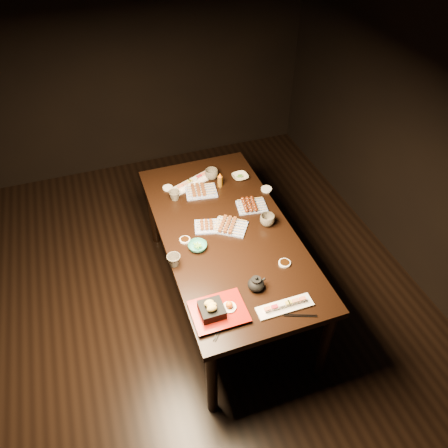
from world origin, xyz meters
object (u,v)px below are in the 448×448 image
Objects in this scene: sushi_platter_far at (192,181)px; edamame_bowl_green at (198,246)px; yakitori_plate_right at (230,225)px; teacup_far_right at (212,174)px; teacup_far_left at (175,195)px; condiment_bottle at (220,180)px; tempura_tray at (219,307)px; teapot at (256,283)px; sushi_platter_near at (285,305)px; teacup_mid_right at (267,220)px; yakitori_plate_center at (209,224)px; teacup_near_left at (174,261)px; edamame_bowl_cream at (240,177)px; yakitori_plate_left at (201,189)px; dining_table at (226,266)px.

sushi_platter_far is 0.72m from edamame_bowl_green.
yakitori_plate_right is 0.60m from teacup_far_right.
teacup_far_left is 0.38m from condiment_bottle.
yakitori_plate_right is 0.30m from edamame_bowl_green.
tempura_tray reaches higher than teacup_far_right.
tempura_tray is 0.29m from teapot.
sushi_platter_near is 0.73m from teacup_mid_right.
teacup_far_left is at bearing 91.39° from edamame_bowl_green.
yakitori_plate_center reaches higher than edamame_bowl_green.
yakitori_plate_center is at bearing 104.69° from sushi_platter_near.
teacup_near_left is at bearing -153.50° from edamame_bowl_green.
yakitori_plate_left is at bearing -168.64° from edamame_bowl_cream.
teacup_far_left reaches higher than yakitori_plate_center.
sushi_platter_far is 3.50× the size of teacup_mid_right.
sushi_platter_far is 1.27m from tempura_tray.
edamame_bowl_green is at bearing 26.50° from teacup_near_left.
yakitori_plate_right is 0.51m from teacup_near_left.
yakitori_plate_center is 1.65× the size of teapot.
sushi_platter_near is 3.26× the size of teacup_far_right.
sushi_platter_near is 1.36m from teacup_far_right.
teapot is (0.27, 0.10, -0.01)m from tempura_tray.
teacup_near_left is 0.73× the size of condiment_bottle.
edamame_bowl_green is at bearing -172.91° from teacup_mid_right.
condiment_bottle is at bearing 76.01° from yakitori_plate_center.
teacup_far_left reaches higher than edamame_bowl_cream.
edamame_bowl_cream is 1.03× the size of condiment_bottle.
condiment_bottle is (-0.19, -0.04, 0.05)m from edamame_bowl_cream.
sushi_platter_far reaches higher than edamame_bowl_cream.
sushi_platter_far is at bearing 152.65° from condiment_bottle.
yakitori_plate_center reaches higher than dining_table.
teapot is at bearing 120.05° from sushi_platter_near.
tempura_tray is 3.58× the size of teacup_near_left.
edamame_bowl_cream is (0.55, 0.65, -0.00)m from edamame_bowl_green.
sushi_platter_far reaches higher than edamame_bowl_green.
sushi_platter_near is 0.22m from teapot.
teacup_far_right is 0.87× the size of condiment_bottle.
edamame_bowl_cream is at bearing 81.12° from sushi_platter_near.
sushi_platter_near is 1.30m from edamame_bowl_cream.
edamame_bowl_cream is 1.14m from teapot.
dining_table is at bearing 24.45° from teacup_near_left.
yakitori_plate_left is 1.02m from teapot.
yakitori_plate_center is 0.75m from tempura_tray.
edamame_bowl_cream is at bearing 96.87° from yakitori_plate_right.
teacup_mid_right is (0.57, 0.62, -0.02)m from tempura_tray.
teacup_mid_right reaches higher than yakitori_plate_left.
yakitori_plate_left is 1.95× the size of teapot.
sushi_platter_far is at bearing 135.13° from yakitori_plate_right.
teacup_near_left reaches higher than yakitori_plate_right.
edamame_bowl_green is 0.51m from teapot.
teacup_far_left is (-0.15, 0.38, 0.01)m from yakitori_plate_center.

